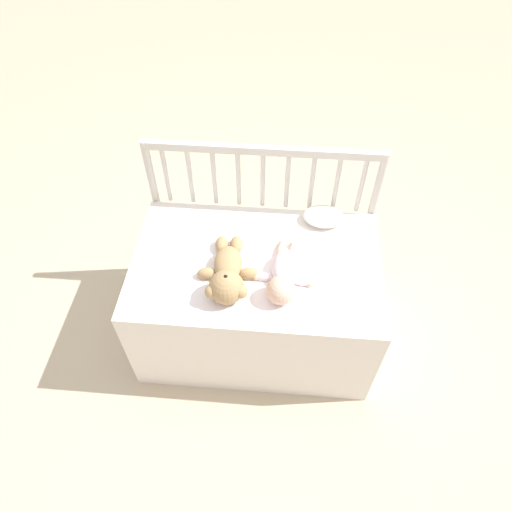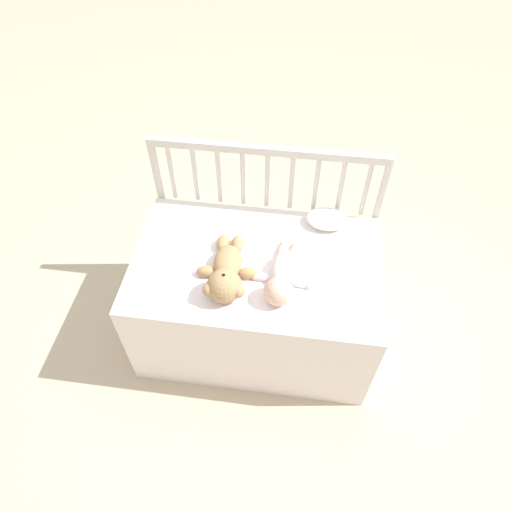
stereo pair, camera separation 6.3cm
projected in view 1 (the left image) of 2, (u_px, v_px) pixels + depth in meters
ground_plane at (256, 329)px, 2.37m from camera, size 12.00×12.00×0.00m
crib_mattress at (256, 299)px, 2.16m from camera, size 1.08×0.68×0.55m
crib_rail at (263, 194)px, 2.14m from camera, size 1.08×0.04×0.88m
blanket at (253, 271)px, 1.92m from camera, size 0.70×0.49×0.01m
teddy_bear at (227, 275)px, 1.84m from camera, size 0.26×0.38×0.14m
baby at (283, 276)px, 1.85m from camera, size 0.26×0.36×0.12m
small_pillow at (324, 216)px, 2.09m from camera, size 0.19×0.14×0.06m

